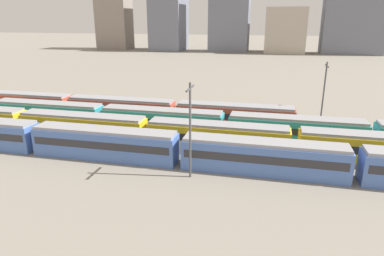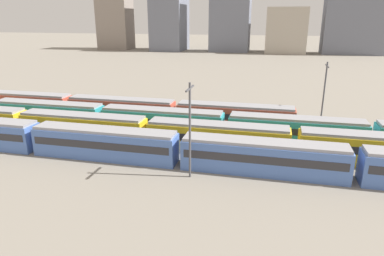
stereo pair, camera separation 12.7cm
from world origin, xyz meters
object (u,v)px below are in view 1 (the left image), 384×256
(train_track_3, at_px, (121,109))
(catenary_pole_1, at_px, (324,92))
(train_track_0, at_px, (356,165))
(train_track_1, at_px, (294,143))
(catenary_pole_0, at_px, (190,127))
(train_track_2, at_px, (295,130))

(train_track_3, distance_m, catenary_pole_1, 32.31)
(train_track_0, height_order, train_track_1, same)
(catenary_pole_1, bearing_deg, train_track_1, -108.74)
(catenary_pole_0, relative_size, catenary_pole_1, 1.01)
(train_track_3, bearing_deg, train_track_1, -20.87)
(train_track_0, relative_size, catenary_pole_0, 10.91)
(train_track_3, relative_size, catenary_pole_0, 5.41)
(train_track_0, distance_m, catenary_pole_1, 19.30)
(train_track_2, relative_size, train_track_3, 1.68)
(train_track_2, bearing_deg, train_track_0, -62.11)
(train_track_3, bearing_deg, catenary_pole_1, 5.90)
(train_track_2, distance_m, catenary_pole_1, 10.21)
(train_track_0, xyz_separation_m, train_track_2, (-5.50, 10.40, 0.00))
(train_track_1, bearing_deg, catenary_pole_0, -143.98)
(train_track_2, height_order, catenary_pole_1, catenary_pole_1)
(train_track_2, xyz_separation_m, catenary_pole_0, (-11.49, -13.27, 3.80))
(train_track_2, bearing_deg, train_track_1, -94.37)
(train_track_3, bearing_deg, catenary_pole_0, -48.77)
(train_track_0, relative_size, catenary_pole_1, 11.05)
(train_track_1, height_order, catenary_pole_0, catenary_pole_0)
(train_track_3, bearing_deg, train_track_0, -25.18)
(train_track_0, bearing_deg, train_track_1, 138.61)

